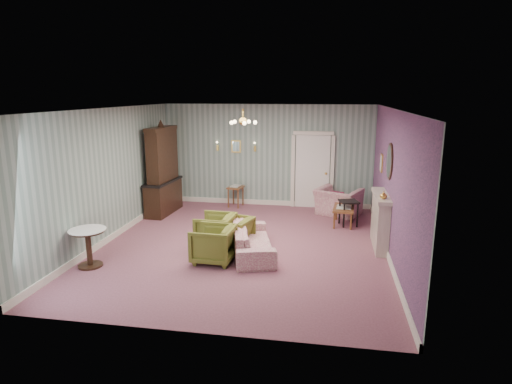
% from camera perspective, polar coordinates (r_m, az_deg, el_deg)
% --- Properties ---
extents(floor, '(7.00, 7.00, 0.00)m').
position_cam_1_polar(floor, '(9.35, -1.63, -7.09)').
color(floor, '#8D5264').
rests_on(floor, ground).
extents(ceiling, '(7.00, 7.00, 0.00)m').
position_cam_1_polar(ceiling, '(8.78, -1.76, 10.97)').
color(ceiling, white).
rests_on(ceiling, ground).
extents(wall_back, '(6.00, 0.00, 6.00)m').
position_cam_1_polar(wall_back, '(12.35, 1.49, 4.84)').
color(wall_back, slate).
rests_on(wall_back, ground).
extents(wall_front, '(6.00, 0.00, 6.00)m').
position_cam_1_polar(wall_front, '(5.67, -8.65, -5.31)').
color(wall_front, slate).
rests_on(wall_front, ground).
extents(wall_left, '(0.00, 7.00, 7.00)m').
position_cam_1_polar(wall_left, '(9.97, -18.86, 2.14)').
color(wall_left, slate).
rests_on(wall_left, ground).
extents(wall_right, '(0.00, 7.00, 7.00)m').
position_cam_1_polar(wall_right, '(8.88, 17.67, 0.94)').
color(wall_right, slate).
rests_on(wall_right, ground).
extents(wall_right_floral, '(0.00, 7.00, 7.00)m').
position_cam_1_polar(wall_right_floral, '(8.87, 17.58, 0.94)').
color(wall_right_floral, '#B45A8F').
rests_on(wall_right_floral, ground).
extents(door, '(1.12, 0.12, 2.16)m').
position_cam_1_polar(door, '(12.26, 7.49, 2.92)').
color(door, white).
rests_on(door, floor).
extents(olive_chair_a, '(0.75, 0.80, 0.79)m').
position_cam_1_polar(olive_chair_a, '(8.41, -5.69, -6.66)').
color(olive_chair_a, brown).
rests_on(olive_chair_a, floor).
extents(olive_chair_b, '(0.76, 0.80, 0.78)m').
position_cam_1_polar(olive_chair_b, '(9.23, -5.40, -4.85)').
color(olive_chair_b, brown).
rests_on(olive_chair_b, floor).
extents(olive_chair_c, '(0.80, 0.83, 0.70)m').
position_cam_1_polar(olive_chair_c, '(9.20, -2.89, -5.12)').
color(olive_chair_c, brown).
rests_on(olive_chair_c, floor).
extents(sofa_chintz, '(1.05, 2.01, 0.76)m').
position_cam_1_polar(sofa_chintz, '(8.78, -0.49, -5.81)').
color(sofa_chintz, '#9F4062').
rests_on(sofa_chintz, floor).
extents(wingback_chair, '(1.30, 1.11, 0.96)m').
position_cam_1_polar(wingback_chair, '(11.71, 10.89, -0.69)').
color(wingback_chair, '#9F4062').
rests_on(wingback_chair, floor).
extents(dresser, '(0.60, 1.52, 2.48)m').
position_cam_1_polar(dresser, '(11.79, -12.33, 3.11)').
color(dresser, black).
rests_on(dresser, floor).
extents(fireplace, '(0.30, 1.40, 1.16)m').
position_cam_1_polar(fireplace, '(9.45, 16.14, -3.68)').
color(fireplace, beige).
rests_on(fireplace, floor).
extents(mantel_vase, '(0.15, 0.15, 0.15)m').
position_cam_1_polar(mantel_vase, '(8.90, 16.56, -0.38)').
color(mantel_vase, gold).
rests_on(mantel_vase, fireplace).
extents(oval_mirror, '(0.04, 0.76, 0.84)m').
position_cam_1_polar(oval_mirror, '(9.19, 17.27, 3.90)').
color(oval_mirror, white).
rests_on(oval_mirror, wall_right).
extents(framed_print, '(0.04, 0.34, 0.42)m').
position_cam_1_polar(framed_print, '(10.55, 16.31, 3.72)').
color(framed_print, gold).
rests_on(framed_print, wall_right).
extents(coffee_table, '(0.57, 0.93, 0.46)m').
position_cam_1_polar(coffee_table, '(10.91, 11.52, -3.12)').
color(coffee_table, brown).
rests_on(coffee_table, floor).
extents(side_table_black, '(0.53, 0.53, 0.64)m').
position_cam_1_polar(side_table_black, '(10.83, 12.15, -2.76)').
color(side_table_black, black).
rests_on(side_table_black, floor).
extents(pedestal_table, '(0.83, 0.83, 0.74)m').
position_cam_1_polar(pedestal_table, '(8.73, -21.29, -6.92)').
color(pedestal_table, black).
rests_on(pedestal_table, floor).
extents(nesting_table, '(0.46, 0.55, 0.64)m').
position_cam_1_polar(nesting_table, '(12.38, -2.71, -0.48)').
color(nesting_table, brown).
rests_on(nesting_table, floor).
extents(gilt_mirror_back, '(0.28, 0.06, 0.36)m').
position_cam_1_polar(gilt_mirror_back, '(12.44, -2.66, 6.05)').
color(gilt_mirror_back, gold).
rests_on(gilt_mirror_back, wall_back).
extents(sconce_left, '(0.16, 0.12, 0.30)m').
position_cam_1_polar(sconce_left, '(12.55, -5.14, 6.07)').
color(sconce_left, gold).
rests_on(sconce_left, wall_back).
extents(sconce_right, '(0.16, 0.12, 0.30)m').
position_cam_1_polar(sconce_right, '(12.31, -0.16, 5.99)').
color(sconce_right, gold).
rests_on(sconce_right, wall_back).
extents(chandelier, '(0.56, 0.56, 0.36)m').
position_cam_1_polar(chandelier, '(8.79, -1.74, 9.21)').
color(chandelier, gold).
rests_on(chandelier, ceiling).
extents(burgundy_cushion, '(0.41, 0.28, 0.39)m').
position_cam_1_polar(burgundy_cushion, '(11.56, 10.65, -0.86)').
color(burgundy_cushion, maroon).
rests_on(burgundy_cushion, wingback_chair).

